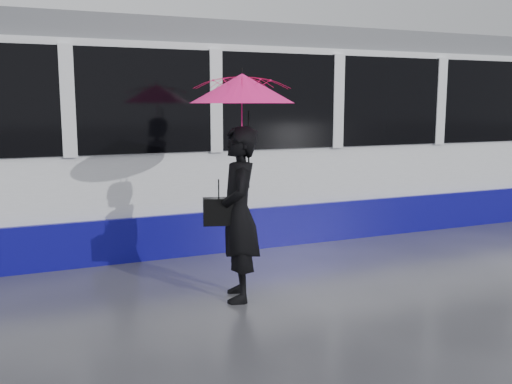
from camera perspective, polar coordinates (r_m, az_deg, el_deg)
name	(u,v)px	position (r m, az deg, el deg)	size (l,w,h in m)	color
ground	(259,275)	(7.35, 0.26, -8.35)	(90.00, 90.00, 0.00)	#2E2E34
rails	(200,234)	(9.62, -5.66, -4.17)	(34.00, 1.51, 0.02)	#3F3D38
tram	(326,133)	(10.35, 6.98, 5.84)	(26.00, 2.56, 3.35)	white
woman	(238,214)	(6.29, -1.78, -2.26)	(0.70, 0.46, 1.93)	black
umbrella	(242,109)	(6.19, -1.39, 8.28)	(1.40, 1.40, 1.30)	#F51487
handbag	(219,211)	(6.22, -3.73, -1.95)	(0.37, 0.24, 0.48)	black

